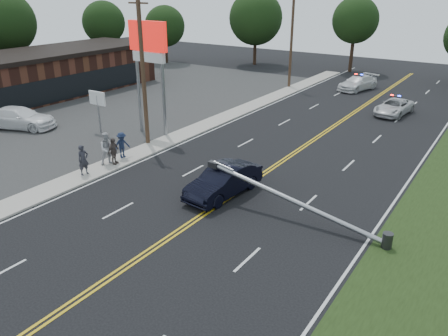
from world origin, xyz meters
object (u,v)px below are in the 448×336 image
Objects in this scene: bystander_c at (122,145)px; emergency_a at (394,107)px; bystander_b at (108,148)px; small_sign at (98,102)px; bystander_d at (114,151)px; pylon_sign at (148,51)px; utility_pole_far at (292,39)px; fallen_streetlight at (302,204)px; emergency_b at (358,83)px; crashed_sedan at (224,181)px; bystander_a at (83,160)px; parked_car at (20,118)px; utility_pole_mid at (143,70)px.

emergency_a is at bearing -16.86° from bystander_c.
bystander_c is (-0.12, 1.27, -0.18)m from bystander_b.
small_sign is 7.22m from bystander_d.
pylon_sign reaches higher than bystander_d.
utility_pole_far is 4.97× the size of bystander_b.
utility_pole_far reaches higher than fallen_streetlight.
bystander_c is (1.93, -4.96, -5.05)m from pylon_sign.
small_sign is 0.33× the size of fallen_streetlight.
pylon_sign is at bearing -93.56° from emergency_b.
crashed_sedan is at bearing -81.89° from bystander_c.
fallen_streetlight is 0.94× the size of utility_pole_far.
fallen_streetlight is 4.65× the size of bystander_b.
utility_pole_far is 8.36m from emergency_b.
emergency_a is (16.94, 17.30, -1.69)m from small_sign.
bystander_b is 1.22× the size of bystander_d.
fallen_streetlight is 12.78m from bystander_a.
parked_car is at bearing -153.35° from pylon_sign.
emergency_b is at bearing -54.46° from parked_car.
crashed_sedan is at bearing -98.49° from bystander_d.
small_sign reaches higher than emergency_a.
emergency_b is at bearing 24.20° from utility_pole_far.
parked_car is 1.19× the size of emergency_a.
bystander_b is (-12.63, -0.24, 0.21)m from fallen_streetlight.
utility_pole_far reaches higher than bystander_a.
emergency_a is 2.31× the size of bystander_b.
utility_pole_mid is 6.04× the size of bystander_d.
fallen_streetlight is at bearing -62.76° from utility_pole_far.
bystander_b is (11.47, -1.51, 0.32)m from parked_car.
bystander_d is at bearing -68.90° from pylon_sign.
bystander_a is 3.13m from bystander_c.
emergency_a is 24.37m from bystander_b.
crashed_sedan is 0.87× the size of parked_car.
fallen_streetlight reaches higher than emergency_a.
parked_car is at bearing 176.98° from fallen_streetlight.
crashed_sedan is 2.38× the size of bystander_b.
utility_pole_far is 6.07× the size of bystander_c.
small_sign reaches higher than bystander_b.
utility_pole_far reaches higher than crashed_sedan.
small_sign is 7.09m from bystander_b.
crashed_sedan is 2.71× the size of bystander_a.
emergency_a is 26.01m from bystander_a.
bystander_d is (0.27, 0.20, -0.18)m from bystander_b.
emergency_a is (12.14, 17.30, -4.44)m from utility_pole_mid.
fallen_streetlight is 12.79m from bystander_c.
crashed_sedan is at bearing -70.19° from emergency_b.
emergency_b is at bearing 132.90° from emergency_a.
utility_pole_far is 2.15× the size of emergency_a.
utility_pole_mid is 26.13m from emergency_b.
crashed_sedan is (13.59, -3.62, -1.54)m from small_sign.
fallen_streetlight is 24.14m from parked_car.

